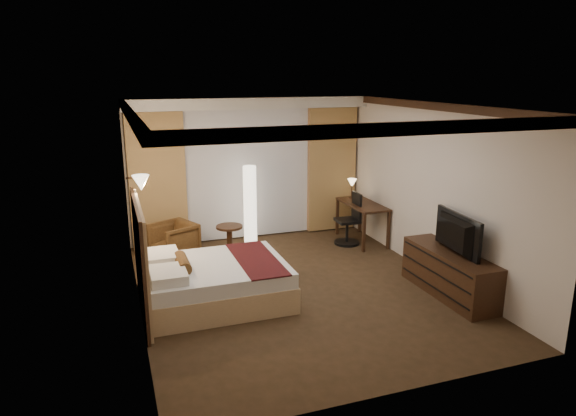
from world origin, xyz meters
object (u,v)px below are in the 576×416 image
object	(u,v)px
bed	(216,283)
television	(451,231)
dresser	(449,273)
desk	(362,222)
side_table	(230,240)
office_chair	(347,219)
floor_lamp	(250,206)
armchair	(174,239)

from	to	relation	value
bed	television	distance (m)	3.38
television	dresser	bearing A→B (deg)	-84.68
desk	television	size ratio (longest dim) A/B	1.15
side_table	office_chair	size ratio (longest dim) A/B	0.53
bed	dresser	distance (m)	3.34
desk	office_chair	size ratio (longest dim) A/B	1.25
bed	floor_lamp	distance (m)	2.51
bed	office_chair	bearing A→B (deg)	30.89
armchair	dresser	size ratio (longest dim) A/B	0.41
side_table	armchair	bearing A→B (deg)	173.75
floor_lamp	office_chair	bearing A→B (deg)	-16.29
bed	floor_lamp	bearing A→B (deg)	63.44
armchair	television	world-z (taller)	television
side_table	television	distance (m)	3.84
side_table	desk	bearing A→B (deg)	-3.55
side_table	bed	bearing A→B (deg)	-108.43
armchair	television	bearing A→B (deg)	26.17
office_chair	television	xyz separation A→B (m)	(0.35, -2.58, 0.47)
bed	dresser	world-z (taller)	dresser
bed	armchair	world-z (taller)	armchair
office_chair	television	bearing A→B (deg)	-79.64
bed	television	size ratio (longest dim) A/B	1.81
desk	television	bearing A→B (deg)	-89.56
desk	armchair	bearing A→B (deg)	175.71
floor_lamp	office_chair	distance (m)	1.83
desk	dresser	distance (m)	2.63
bed	television	bearing A→B (deg)	-15.39
television	office_chair	bearing A→B (deg)	13.09
side_table	dresser	distance (m)	3.80
television	bed	bearing A→B (deg)	79.93
desk	floor_lamp	bearing A→B (deg)	167.53
bed	dresser	xyz separation A→B (m)	(3.22, -0.88, 0.04)
office_chair	dresser	distance (m)	2.61
side_table	dresser	world-z (taller)	dresser
armchair	desk	world-z (taller)	desk
bed	floor_lamp	size ratio (longest dim) A/B	1.28
armchair	floor_lamp	size ratio (longest dim) A/B	0.45
desk	television	world-z (taller)	television
bed	side_table	world-z (taller)	bed
armchair	floor_lamp	xyz separation A→B (m)	(1.43, 0.19, 0.42)
bed	armchair	bearing A→B (deg)	99.25
desk	dresser	bearing A→B (deg)	-88.91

